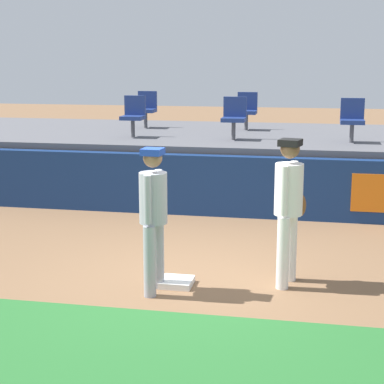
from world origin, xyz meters
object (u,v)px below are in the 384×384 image
(player_fielder_home, at_px, (289,202))
(seat_front_right, at_px, (352,118))
(first_base, at_px, (177,282))
(seat_front_left, at_px, (134,114))
(seat_back_left, at_px, (146,107))
(player_runner_visitor, at_px, (153,210))
(seat_back_center, at_px, (247,109))
(seat_front_center, at_px, (234,116))

(player_fielder_home, height_order, seat_front_right, seat_front_right)
(first_base, relative_size, seat_front_left, 0.48)
(first_base, xyz_separation_m, seat_back_left, (-2.26, 6.96, 1.65))
(player_fielder_home, relative_size, player_runner_visitor, 1.04)
(seat_back_center, bearing_deg, seat_back_left, -180.00)
(seat_back_left, bearing_deg, player_runner_visitor, -74.27)
(player_runner_visitor, height_order, seat_back_left, seat_back_left)
(player_runner_visitor, distance_m, seat_back_center, 7.27)
(first_base, distance_m, seat_front_right, 5.89)
(seat_front_left, distance_m, seat_front_center, 2.08)
(seat_front_center, distance_m, seat_back_center, 1.80)
(seat_front_right, relative_size, seat_back_left, 1.00)
(first_base, xyz_separation_m, seat_front_left, (-2.04, 5.16, 1.65))
(player_fielder_home, bearing_deg, player_runner_visitor, -55.55)
(seat_front_center, distance_m, seat_back_left, 2.92)
(seat_front_right, relative_size, seat_front_center, 1.00)
(seat_front_left, distance_m, seat_back_left, 1.81)
(seat_front_right, xyz_separation_m, seat_front_left, (-4.36, -0.00, -0.00))
(seat_front_right, bearing_deg, seat_front_left, -180.00)
(first_base, distance_m, player_fielder_home, 1.73)
(seat_back_left, xyz_separation_m, seat_back_center, (2.34, 0.00, 0.00))
(seat_back_center, bearing_deg, seat_front_right, -38.83)
(first_base, height_order, player_fielder_home, player_fielder_home)
(seat_back_left, bearing_deg, seat_front_left, -83.05)
(player_runner_visitor, relative_size, seat_front_left, 2.12)
(seat_front_right, relative_size, seat_back_center, 1.00)
(seat_front_center, xyz_separation_m, seat_back_left, (-2.29, 1.80, -0.00))
(player_fielder_home, relative_size, seat_back_left, 2.21)
(player_fielder_home, height_order, seat_front_center, seat_front_center)
(seat_front_center, bearing_deg, player_runner_visitor, -92.71)
(player_fielder_home, bearing_deg, seat_front_left, -130.93)
(first_base, height_order, seat_back_center, seat_back_center)
(player_fielder_home, distance_m, seat_front_right, 4.98)
(first_base, height_order, player_runner_visitor, player_runner_visitor)
(seat_front_left, bearing_deg, seat_back_center, 40.29)
(player_fielder_home, bearing_deg, seat_front_right, -177.20)
(seat_front_left, height_order, seat_back_left, same)
(seat_front_right, xyz_separation_m, seat_back_left, (-4.58, 1.80, -0.00))
(seat_front_left, bearing_deg, seat_front_center, 0.01)
(player_runner_visitor, bearing_deg, player_fielder_home, 114.74)
(player_fielder_home, xyz_separation_m, player_runner_visitor, (-1.58, -0.59, -0.04))
(player_runner_visitor, xyz_separation_m, seat_back_left, (-2.04, 7.23, 0.66))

